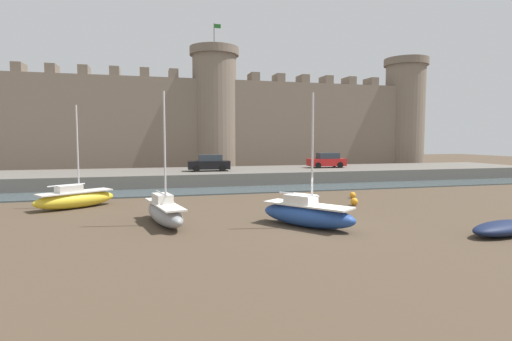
{
  "coord_description": "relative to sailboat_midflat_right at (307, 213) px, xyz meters",
  "views": [
    {
      "loc": [
        -7.99,
        -18.24,
        4.42
      ],
      "look_at": [
        -1.87,
        5.04,
        2.5
      ],
      "focal_mm": 28.0,
      "sensor_mm": 36.0,
      "label": 1
    }
  ],
  "objects": [
    {
      "name": "sailboat_foreground_centre",
      "position": [
        -6.91,
        2.41,
        -0.02
      ],
      "size": [
        2.32,
        5.45,
        6.8
      ],
      "color": "gray",
      "rests_on": "ground"
    },
    {
      "name": "rowboat_foreground_left",
      "position": [
        8.05,
        -4.0,
        -0.32
      ],
      "size": [
        4.2,
        2.24,
        0.67
      ],
      "color": "#141E3D",
      "rests_on": "ground"
    },
    {
      "name": "sailboat_midflat_right",
      "position": [
        0.0,
        0.0,
        0.0
      ],
      "size": [
        4.36,
        5.14,
        6.67
      ],
      "color": "#234793",
      "rests_on": "ground"
    },
    {
      "name": "car_quay_east",
      "position": [
        -1.99,
        20.71,
        1.35
      ],
      "size": [
        4.19,
        2.05,
        1.62
      ],
      "color": "black",
      "rests_on": "quay_road"
    },
    {
      "name": "sailboat_foreground_right",
      "position": [
        -12.28,
        8.8,
        -0.04
      ],
      "size": [
        5.09,
        4.05,
        6.55
      ],
      "color": "yellow",
      "rests_on": "ground"
    },
    {
      "name": "quay_road",
      "position": [
        0.48,
        21.83,
        -0.05
      ],
      "size": [
        67.91,
        10.0,
        1.24
      ],
      "primitive_type": "cube",
      "color": "#666059",
      "rests_on": "ground"
    },
    {
      "name": "car_quay_centre_west",
      "position": [
        11.27,
        22.1,
        1.35
      ],
      "size": [
        4.19,
        2.05,
        1.62
      ],
      "color": "red",
      "rests_on": "quay_road"
    },
    {
      "name": "castle",
      "position": [
        0.48,
        32.71,
        6.28
      ],
      "size": [
        62.14,
        6.23,
        18.93
      ],
      "color": "#7A6B5B",
      "rests_on": "ground"
    },
    {
      "name": "ground_plane",
      "position": [
        0.48,
        -0.27,
        -0.67
      ],
      "size": [
        160.0,
        160.0,
        0.0
      ],
      "primitive_type": "plane",
      "color": "#4C3D2D"
    },
    {
      "name": "mooring_buoy_off_centre",
      "position": [
        6.97,
        8.17,
        -0.44
      ],
      "size": [
        0.46,
        0.46,
        0.46
      ],
      "primitive_type": "sphere",
      "color": "orange",
      "rests_on": "ground"
    },
    {
      "name": "mooring_buoy_near_shore",
      "position": [
        5.5,
        5.23,
        -0.42
      ],
      "size": [
        0.5,
        0.5,
        0.5
      ],
      "primitive_type": "sphere",
      "color": "orange",
      "rests_on": "ground"
    },
    {
      "name": "water_channel",
      "position": [
        0.48,
        14.58,
        -0.62
      ],
      "size": [
        80.0,
        4.5,
        0.1
      ],
      "primitive_type": "cube",
      "color": "#47565B",
      "rests_on": "ground"
    }
  ]
}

